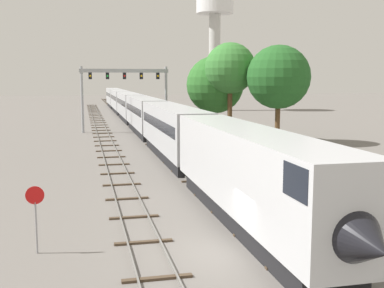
{
  "coord_description": "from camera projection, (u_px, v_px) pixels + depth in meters",
  "views": [
    {
      "loc": [
        -5.97,
        -18.48,
        7.26
      ],
      "look_at": [
        1.0,
        12.0,
        3.0
      ],
      "focal_mm": 44.8,
      "sensor_mm": 36.0,
      "label": 1
    }
  ],
  "objects": [
    {
      "name": "trackside_tree_mid",
      "position": [
        230.0,
        69.0,
        55.95
      ],
      "size": [
        5.98,
        5.98,
        11.5
      ],
      "color": "brown",
      "rests_on": "ground"
    },
    {
      "name": "trackside_tree_right",
      "position": [
        279.0,
        77.0,
        53.17
      ],
      "size": [
        7.1,
        7.1,
        11.02
      ],
      "color": "brown",
      "rests_on": "ground"
    },
    {
      "name": "water_tower",
      "position": [
        215.0,
        19.0,
        108.28
      ],
      "size": [
        8.52,
        8.52,
        27.26
      ],
      "color": "beige",
      "rests_on": "ground"
    },
    {
      "name": "signal_gantry",
      "position": [
        125.0,
        84.0,
        65.52
      ],
      "size": [
        12.1,
        0.49,
        8.97
      ],
      "color": "#999BA0",
      "rests_on": "ground"
    },
    {
      "name": "track_near",
      "position": [
        104.0,
        139.0,
        58.0
      ],
      "size": [
        2.6,
        160.0,
        0.16
      ],
      "color": "slate",
      "rests_on": "ground"
    },
    {
      "name": "stop_sign",
      "position": [
        36.0,
        210.0,
        19.82
      ],
      "size": [
        0.76,
        0.08,
        2.88
      ],
      "color": "gray",
      "rests_on": "ground"
    },
    {
      "name": "ground_plane",
      "position": [
        232.0,
        253.0,
        20.14
      ],
      "size": [
        400.0,
        400.0,
        0.0
      ],
      "primitive_type": "plane",
      "color": "slate"
    },
    {
      "name": "track_main",
      "position": [
        133.0,
        123.0,
        78.53
      ],
      "size": [
        2.6,
        200.0,
        0.16
      ],
      "color": "slate",
      "rests_on": "ground"
    },
    {
      "name": "trackside_tree_left",
      "position": [
        215.0,
        85.0,
        59.29
      ],
      "size": [
        7.09,
        7.09,
        10.09
      ],
      "color": "brown",
      "rests_on": "ground"
    },
    {
      "name": "passenger_train",
      "position": [
        136.0,
        109.0,
        73.88
      ],
      "size": [
        3.04,
        123.68,
        4.8
      ],
      "color": "silver",
      "rests_on": "ground"
    }
  ]
}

